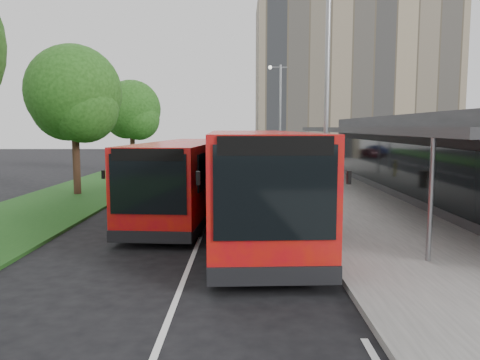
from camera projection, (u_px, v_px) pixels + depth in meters
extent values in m
plane|color=black|center=(200.00, 238.00, 14.56)|extent=(120.00, 120.00, 0.00)
cube|color=slate|center=(306.00, 173.00, 34.39)|extent=(5.00, 80.00, 0.15)
cube|color=#1A4516|center=(130.00, 173.00, 34.47)|extent=(5.00, 80.00, 0.10)
cube|color=silver|center=(222.00, 182.00, 29.46)|extent=(0.12, 70.00, 0.01)
cube|color=silver|center=(316.00, 255.00, 12.55)|extent=(0.12, 2.00, 0.01)
cube|color=silver|center=(293.00, 214.00, 18.51)|extent=(0.12, 2.00, 0.01)
cube|color=silver|center=(280.00, 193.00, 24.47)|extent=(0.12, 2.00, 0.01)
cube|color=silver|center=(273.00, 180.00, 30.44)|extent=(0.12, 2.00, 0.01)
cube|color=silver|center=(268.00, 171.00, 36.40)|extent=(0.12, 2.00, 0.01)
cube|color=silver|center=(265.00, 165.00, 42.36)|extent=(0.12, 2.00, 0.01)
cube|color=silver|center=(262.00, 161.00, 48.32)|extent=(0.12, 2.00, 0.01)
cube|color=silver|center=(260.00, 157.00, 54.28)|extent=(0.12, 2.00, 0.01)
cube|color=silver|center=(258.00, 154.00, 60.25)|extent=(0.12, 2.00, 0.01)
cube|color=tan|center=(350.00, 80.00, 55.20)|extent=(22.00, 12.00, 18.00)
cube|color=#28292B|center=(446.00, 157.00, 22.22)|extent=(5.00, 26.00, 4.00)
cube|color=black|center=(393.00, 166.00, 22.28)|extent=(0.06, 24.00, 2.20)
cube|color=#28292B|center=(367.00, 130.00, 22.09)|extent=(2.80, 26.00, 0.25)
cylinder|color=gray|center=(431.00, 200.00, 11.36)|extent=(0.12, 0.12, 3.30)
cylinder|color=gray|center=(307.00, 152.00, 33.22)|extent=(0.12, 0.12, 3.30)
cylinder|color=#351F15|center=(76.00, 159.00, 23.34)|extent=(0.36, 0.36, 3.65)
sphere|color=#1C4312|center=(74.00, 92.00, 22.97)|extent=(4.64, 4.64, 4.64)
sphere|color=#1C4312|center=(84.00, 109.00, 22.66)|extent=(3.32, 3.32, 3.32)
sphere|color=#1C4312|center=(68.00, 105.00, 23.53)|extent=(3.65, 3.65, 3.65)
cylinder|color=#351F15|center=(133.00, 150.00, 35.28)|extent=(0.36, 0.36, 3.39)
sphere|color=#1C4312|center=(132.00, 109.00, 34.93)|extent=(4.32, 4.32, 4.32)
sphere|color=#1C4312|center=(139.00, 119.00, 34.62)|extent=(3.09, 3.09, 3.09)
sphere|color=#1C4312|center=(127.00, 116.00, 35.49)|extent=(3.39, 3.39, 3.39)
cylinder|color=gray|center=(326.00, 106.00, 16.05)|extent=(0.16, 0.16, 8.00)
cylinder|color=gray|center=(280.00, 118.00, 35.93)|extent=(0.16, 0.16, 8.00)
cylinder|color=gray|center=(278.00, 67.00, 35.50)|extent=(1.40, 0.10, 0.10)
sphere|color=silver|center=(270.00, 67.00, 35.51)|extent=(0.28, 0.28, 0.28)
cube|color=red|center=(254.00, 177.00, 14.98)|extent=(3.27, 11.59, 2.90)
cube|color=black|center=(254.00, 221.00, 15.14)|extent=(3.29, 11.61, 0.33)
cube|color=black|center=(275.00, 193.00, 9.23)|extent=(2.46, 0.17, 1.91)
cube|color=black|center=(245.00, 153.00, 20.65)|extent=(2.40, 0.16, 1.42)
cube|color=black|center=(211.00, 160.00, 15.19)|extent=(0.51, 9.83, 1.31)
cube|color=black|center=(296.00, 160.00, 15.30)|extent=(0.51, 9.83, 1.31)
cube|color=black|center=(275.00, 276.00, 9.41)|extent=(2.73, 0.21, 0.38)
cube|color=black|center=(276.00, 146.00, 9.11)|extent=(2.29, 0.15, 0.38)
cube|color=black|center=(198.00, 178.00, 9.37)|extent=(0.08, 0.08, 0.27)
cube|color=black|center=(349.00, 177.00, 9.50)|extent=(0.08, 0.08, 0.27)
cylinder|color=black|center=(218.00, 248.00, 11.39)|extent=(0.37, 1.00, 0.98)
cylinder|color=black|center=(312.00, 247.00, 11.49)|extent=(0.37, 1.00, 0.98)
cylinder|color=black|center=(219.00, 201.00, 18.77)|extent=(0.37, 1.00, 0.98)
cylinder|color=black|center=(276.00, 200.00, 18.87)|extent=(0.37, 1.00, 0.98)
cube|color=red|center=(185.00, 175.00, 17.85)|extent=(3.14, 10.19, 2.53)
cube|color=black|center=(185.00, 207.00, 17.98)|extent=(3.16, 10.21, 0.29)
cube|color=black|center=(148.00, 184.00, 12.83)|extent=(2.15, 0.21, 1.67)
cube|color=black|center=(205.00, 156.00, 22.79)|extent=(2.10, 0.21, 1.24)
cube|color=black|center=(155.00, 163.00, 18.18)|extent=(0.70, 8.58, 1.15)
cube|color=black|center=(217.00, 163.00, 17.98)|extent=(0.70, 8.58, 1.15)
cube|color=black|center=(149.00, 237.00, 12.98)|extent=(2.39, 0.26, 0.33)
cube|color=black|center=(147.00, 155.00, 12.73)|extent=(2.00, 0.19, 0.33)
cube|color=black|center=(103.00, 174.00, 13.12)|extent=(0.09, 0.09, 0.24)
cube|color=black|center=(197.00, 175.00, 12.90)|extent=(0.09, 0.09, 0.24)
cylinder|color=black|center=(134.00, 222.00, 14.84)|extent=(0.35, 0.88, 0.86)
cylinder|color=black|center=(196.00, 223.00, 14.68)|extent=(0.35, 0.88, 0.86)
cylinder|color=black|center=(177.00, 193.00, 21.28)|extent=(0.35, 0.88, 0.86)
cylinder|color=black|center=(221.00, 194.00, 21.11)|extent=(0.35, 0.88, 0.86)
cylinder|color=#312214|center=(322.00, 179.00, 25.60)|extent=(0.51, 0.51, 0.90)
cylinder|color=#FFE80D|center=(303.00, 168.00, 31.39)|extent=(0.18, 0.18, 1.08)
imported|color=#510B19|center=(243.00, 153.00, 52.47)|extent=(2.60, 3.65, 1.16)
imported|color=navy|center=(220.00, 150.00, 59.14)|extent=(2.56, 3.72, 1.16)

